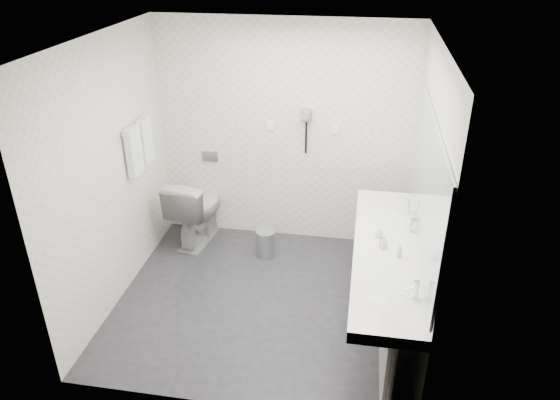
# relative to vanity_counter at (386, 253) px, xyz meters

# --- Properties ---
(floor) EXTENTS (2.80, 2.80, 0.00)m
(floor) POSITION_rel_vanity_counter_xyz_m (-1.12, 0.20, -0.80)
(floor) COLOR #29282D
(floor) RESTS_ON ground
(ceiling) EXTENTS (2.80, 2.80, 0.00)m
(ceiling) POSITION_rel_vanity_counter_xyz_m (-1.12, 0.20, 1.70)
(ceiling) COLOR white
(ceiling) RESTS_ON wall_back
(wall_back) EXTENTS (2.80, 0.00, 2.80)m
(wall_back) POSITION_rel_vanity_counter_xyz_m (-1.12, 1.50, 0.45)
(wall_back) COLOR white
(wall_back) RESTS_ON floor
(wall_front) EXTENTS (2.80, 0.00, 2.80)m
(wall_front) POSITION_rel_vanity_counter_xyz_m (-1.12, -1.10, 0.45)
(wall_front) COLOR white
(wall_front) RESTS_ON floor
(wall_left) EXTENTS (0.00, 2.60, 2.60)m
(wall_left) POSITION_rel_vanity_counter_xyz_m (-2.52, 0.20, 0.45)
(wall_left) COLOR white
(wall_left) RESTS_ON floor
(wall_right) EXTENTS (0.00, 2.60, 2.60)m
(wall_right) POSITION_rel_vanity_counter_xyz_m (0.27, 0.20, 0.45)
(wall_right) COLOR white
(wall_right) RESTS_ON floor
(vanity_counter) EXTENTS (0.55, 2.20, 0.10)m
(vanity_counter) POSITION_rel_vanity_counter_xyz_m (0.00, 0.00, 0.00)
(vanity_counter) COLOR white
(vanity_counter) RESTS_ON floor
(vanity_panel) EXTENTS (0.03, 2.15, 0.75)m
(vanity_panel) POSITION_rel_vanity_counter_xyz_m (0.02, 0.00, -0.42)
(vanity_panel) COLOR gray
(vanity_panel) RESTS_ON floor
(vanity_post_near) EXTENTS (0.06, 0.06, 0.75)m
(vanity_post_near) POSITION_rel_vanity_counter_xyz_m (0.05, -1.04, -0.42)
(vanity_post_near) COLOR silver
(vanity_post_near) RESTS_ON floor
(vanity_post_far) EXTENTS (0.06, 0.06, 0.75)m
(vanity_post_far) POSITION_rel_vanity_counter_xyz_m (0.05, 1.04, -0.42)
(vanity_post_far) COLOR silver
(vanity_post_far) RESTS_ON floor
(mirror) EXTENTS (0.02, 2.20, 1.05)m
(mirror) POSITION_rel_vanity_counter_xyz_m (0.26, 0.00, 0.65)
(mirror) COLOR #B2BCC6
(mirror) RESTS_ON wall_right
(basin_near) EXTENTS (0.40, 0.31, 0.05)m
(basin_near) POSITION_rel_vanity_counter_xyz_m (0.00, -0.65, 0.04)
(basin_near) COLOR white
(basin_near) RESTS_ON vanity_counter
(basin_far) EXTENTS (0.40, 0.31, 0.05)m
(basin_far) POSITION_rel_vanity_counter_xyz_m (0.00, 0.65, 0.04)
(basin_far) COLOR white
(basin_far) RESTS_ON vanity_counter
(faucet_near) EXTENTS (0.04, 0.04, 0.15)m
(faucet_near) POSITION_rel_vanity_counter_xyz_m (0.19, -0.65, 0.12)
(faucet_near) COLOR silver
(faucet_near) RESTS_ON vanity_counter
(faucet_far) EXTENTS (0.04, 0.04, 0.15)m
(faucet_far) POSITION_rel_vanity_counter_xyz_m (0.19, 0.65, 0.12)
(faucet_far) COLOR silver
(faucet_far) RESTS_ON vanity_counter
(soap_bottle_a) EXTENTS (0.07, 0.07, 0.11)m
(soap_bottle_a) POSITION_rel_vanity_counter_xyz_m (-0.03, -0.00, 0.11)
(soap_bottle_a) COLOR white
(soap_bottle_a) RESTS_ON vanity_counter
(soap_bottle_b) EXTENTS (0.09, 0.09, 0.09)m
(soap_bottle_b) POSITION_rel_vanity_counter_xyz_m (-0.06, 0.17, 0.09)
(soap_bottle_b) COLOR white
(soap_bottle_b) RESTS_ON vanity_counter
(soap_bottle_c) EXTENTS (0.05, 0.05, 0.12)m
(soap_bottle_c) POSITION_rel_vanity_counter_xyz_m (0.10, -0.11, 0.11)
(soap_bottle_c) COLOR white
(soap_bottle_c) RESTS_ON vanity_counter
(glass_left) EXTENTS (0.07, 0.07, 0.12)m
(glass_left) POSITION_rel_vanity_counter_xyz_m (0.23, 0.33, 0.11)
(glass_left) COLOR silver
(glass_left) RESTS_ON vanity_counter
(toilet) EXTENTS (0.57, 0.86, 0.81)m
(toilet) POSITION_rel_vanity_counter_xyz_m (-2.09, 1.19, -0.39)
(toilet) COLOR white
(toilet) RESTS_ON floor
(flush_plate) EXTENTS (0.18, 0.02, 0.12)m
(flush_plate) POSITION_rel_vanity_counter_xyz_m (-1.98, 1.49, 0.15)
(flush_plate) COLOR #B2B5BA
(flush_plate) RESTS_ON wall_back
(pedal_bin) EXTENTS (0.23, 0.23, 0.30)m
(pedal_bin) POSITION_rel_vanity_counter_xyz_m (-1.25, 1.00, -0.65)
(pedal_bin) COLOR #B2B5BA
(pedal_bin) RESTS_ON floor
(bin_lid) EXTENTS (0.21, 0.21, 0.02)m
(bin_lid) POSITION_rel_vanity_counter_xyz_m (-1.25, 1.00, -0.49)
(bin_lid) COLOR #B2B5BA
(bin_lid) RESTS_ON pedal_bin
(towel_rail) EXTENTS (0.02, 0.62, 0.02)m
(towel_rail) POSITION_rel_vanity_counter_xyz_m (-2.47, 0.75, 0.75)
(towel_rail) COLOR silver
(towel_rail) RESTS_ON wall_left
(towel_near) EXTENTS (0.07, 0.24, 0.48)m
(towel_near) POSITION_rel_vanity_counter_xyz_m (-2.46, 0.61, 0.53)
(towel_near) COLOR white
(towel_near) RESTS_ON towel_rail
(towel_far) EXTENTS (0.07, 0.24, 0.48)m
(towel_far) POSITION_rel_vanity_counter_xyz_m (-2.46, 0.89, 0.53)
(towel_far) COLOR white
(towel_far) RESTS_ON towel_rail
(dryer_cradle) EXTENTS (0.10, 0.04, 0.14)m
(dryer_cradle) POSITION_rel_vanity_counter_xyz_m (-0.88, 1.47, 0.70)
(dryer_cradle) COLOR gray
(dryer_cradle) RESTS_ON wall_back
(dryer_barrel) EXTENTS (0.08, 0.14, 0.08)m
(dryer_barrel) POSITION_rel_vanity_counter_xyz_m (-0.88, 1.40, 0.73)
(dryer_barrel) COLOR gray
(dryer_barrel) RESTS_ON dryer_cradle
(dryer_cord) EXTENTS (0.02, 0.02, 0.35)m
(dryer_cord) POSITION_rel_vanity_counter_xyz_m (-0.88, 1.46, 0.45)
(dryer_cord) COLOR black
(dryer_cord) RESTS_ON dryer_cradle
(switch_plate_a) EXTENTS (0.09, 0.02, 0.09)m
(switch_plate_a) POSITION_rel_vanity_counter_xyz_m (-1.27, 1.49, 0.55)
(switch_plate_a) COLOR white
(switch_plate_a) RESTS_ON wall_back
(switch_plate_b) EXTENTS (0.09, 0.02, 0.09)m
(switch_plate_b) POSITION_rel_vanity_counter_xyz_m (-0.57, 1.49, 0.55)
(switch_plate_b) COLOR white
(switch_plate_b) RESTS_ON wall_back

